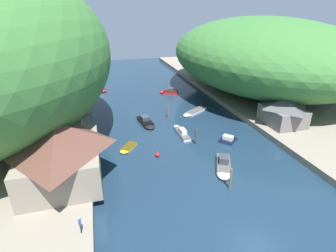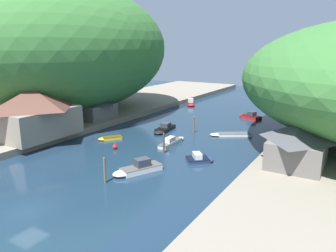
# 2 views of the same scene
# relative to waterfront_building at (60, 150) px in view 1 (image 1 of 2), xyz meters

# --- Properties ---
(water_surface) EXTENTS (130.00, 130.00, 0.00)m
(water_surface) POSITION_rel_waterfront_building_xyz_m (16.56, 16.11, -4.57)
(water_surface) COLOR #192D42
(water_surface) RESTS_ON ground
(left_bank) EXTENTS (22.00, 120.00, 0.95)m
(left_bank) POSITION_rel_waterfront_building_xyz_m (-7.96, 16.11, -4.10)
(left_bank) COLOR gray
(left_bank) RESTS_ON ground
(right_bank) EXTENTS (22.00, 120.00, 0.95)m
(right_bank) POSITION_rel_waterfront_building_xyz_m (41.08, 16.11, -4.10)
(right_bank) COLOR gray
(right_bank) RESTS_ON ground
(hillside_right) EXTENTS (37.84, 52.98, 16.61)m
(hillside_right) POSITION_rel_waterfront_building_xyz_m (42.18, 26.41, 4.69)
(hillside_right) COLOR #387033
(hillside_right) RESTS_ON right_bank
(waterfront_building) EXTENTS (8.97, 11.43, 6.97)m
(waterfront_building) POSITION_rel_waterfront_building_xyz_m (0.00, 0.00, 0.00)
(waterfront_building) COLOR gray
(waterfront_building) RESTS_ON left_bank
(boathouse_shed) EXTENTS (7.41, 6.96, 4.05)m
(boathouse_shed) POSITION_rel_waterfront_building_xyz_m (-1.53, 12.99, -1.52)
(boathouse_shed) COLOR slate
(boathouse_shed) RESTS_ON left_bank
(right_bank_cottage) EXTENTS (5.99, 7.11, 4.66)m
(right_bank_cottage) POSITION_rel_waterfront_building_xyz_m (34.45, 6.55, -1.20)
(right_bank_cottage) COLOR slate
(right_bank_cottage) RESTS_ON right_bank
(boat_open_rowboat) EXTENTS (4.85, 3.27, 1.37)m
(boat_open_rowboat) POSITION_rel_waterfront_building_xyz_m (21.56, 31.65, -4.16)
(boat_open_rowboat) COLOR red
(boat_open_rowboat) RESTS_ON water_surface
(boat_white_cruiser) EXTENTS (3.98, 5.91, 1.49)m
(boat_white_cruiser) POSITION_rel_waterfront_building_xyz_m (19.42, -2.04, -4.12)
(boat_white_cruiser) COLOR silver
(boat_white_cruiser) RESTS_ON water_surface
(boat_yellow_tender) EXTENTS (3.82, 3.72, 1.03)m
(boat_yellow_tender) POSITION_rel_waterfront_building_xyz_m (23.79, 4.92, -4.27)
(boat_yellow_tender) COLOR navy
(boat_yellow_tender) RESTS_ON water_surface
(boat_cabin_cruiser) EXTENTS (3.13, 3.62, 0.40)m
(boat_cabin_cruiser) POSITION_rel_waterfront_building_xyz_m (8.13, 6.45, -4.38)
(boat_cabin_cruiser) COLOR gold
(boat_cabin_cruiser) RESTS_ON water_surface
(boat_moored_right) EXTENTS (6.26, 4.82, 0.42)m
(boat_moored_right) POSITION_rel_waterfront_building_xyz_m (22.77, 17.65, -4.37)
(boat_moored_right) COLOR white
(boat_moored_right) RESTS_ON water_surface
(boat_red_skiff) EXTENTS (3.35, 4.07, 1.57)m
(boat_red_skiff) POSITION_rel_waterfront_building_xyz_m (5.62, 37.99, -4.10)
(boat_red_skiff) COLOR red
(boat_red_skiff) RESTS_ON water_surface
(boat_navy_launch) EXTENTS (1.32, 6.16, 1.18)m
(boat_navy_launch) POSITION_rel_waterfront_building_xyz_m (17.37, 9.29, -4.21)
(boat_navy_launch) COLOR silver
(boat_navy_launch) RESTS_ON water_surface
(boat_near_quay) EXTENTS (2.57, 6.02, 1.28)m
(boat_near_quay) POSITION_rel_waterfront_building_xyz_m (12.58, 14.76, -4.18)
(boat_near_quay) COLOR black
(boat_near_quay) RESTS_ON water_surface
(mooring_post_nearest) EXTENTS (0.25, 0.25, 2.74)m
(mooring_post_nearest) POSITION_rel_waterfront_building_xyz_m (18.27, -5.93, -3.20)
(mooring_post_nearest) COLOR brown
(mooring_post_nearest) RESTS_ON water_surface
(mooring_post_middle) EXTENTS (0.26, 0.26, 2.70)m
(mooring_post_middle) POSITION_rel_waterfront_building_xyz_m (18.40, 5.28, -3.21)
(mooring_post_middle) COLOR #4C3D2D
(mooring_post_middle) RESTS_ON water_surface
(mooring_post_farthest) EXTENTS (0.26, 0.26, 2.65)m
(mooring_post_farthest) POSITION_rel_waterfront_building_xyz_m (17.12, 16.60, -3.24)
(mooring_post_farthest) COLOR brown
(mooring_post_farthest) RESTS_ON water_surface
(channel_buoy_near) EXTENTS (0.61, 0.61, 0.91)m
(channel_buoy_near) POSITION_rel_waterfront_building_xyz_m (11.89, 3.23, -4.22)
(channel_buoy_near) COLOR red
(channel_buoy_near) RESTS_ON water_surface
(person_on_quay) EXTENTS (0.26, 0.40, 1.69)m
(person_on_quay) POSITION_rel_waterfront_building_xyz_m (2.04, -9.05, -2.64)
(person_on_quay) COLOR #282D3D
(person_on_quay) RESTS_ON left_bank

